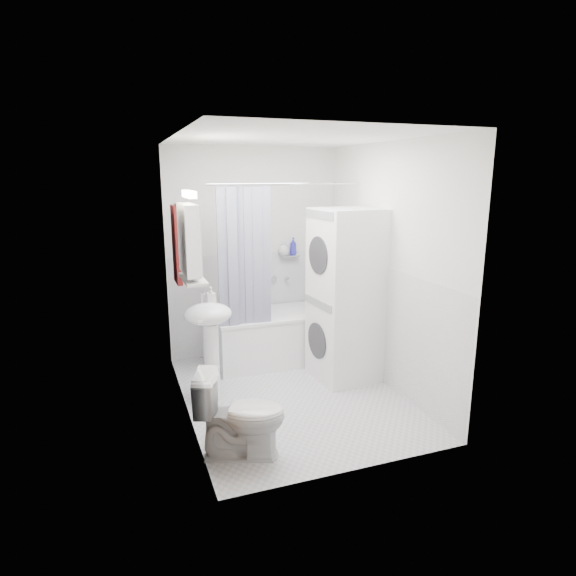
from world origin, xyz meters
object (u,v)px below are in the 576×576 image
object	(u,v)px
bathtub	(279,334)
sink	(209,329)
toilet	(241,415)
washer_dryer	(346,295)

from	to	relation	value
bathtub	sink	size ratio (longest dim) A/B	1.44
bathtub	toilet	xyz separation A→B (m)	(-0.91, -1.75, 0.01)
bathtub	toilet	size ratio (longest dim) A/B	2.23
bathtub	washer_dryer	bearing A→B (deg)	-53.98
bathtub	washer_dryer	xyz separation A→B (m)	(0.49, -0.68, 0.57)
bathtub	toilet	world-z (taller)	toilet
washer_dryer	bathtub	bearing A→B (deg)	121.63
washer_dryer	toilet	bearing A→B (deg)	-146.85
sink	toilet	xyz separation A→B (m)	(0.03, -1.00, -0.37)
sink	toilet	bearing A→B (deg)	-88.06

